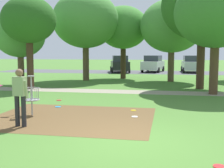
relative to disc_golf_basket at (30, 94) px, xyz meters
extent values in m
plane|color=#47752D|center=(3.72, -2.36, -0.75)|extent=(160.00, 160.00, 0.00)
cube|color=brown|center=(1.55, -0.11, -0.75)|extent=(5.40, 4.32, 0.01)
cylinder|color=#9E9EA3|center=(0.06, -0.01, -0.08)|extent=(0.05, 0.05, 1.35)
cylinder|color=#9E9EA3|center=(0.06, -0.01, 0.62)|extent=(0.24, 0.24, 0.04)
torus|color=#9E9EA3|center=(0.06, -0.01, 0.20)|extent=(0.58, 0.58, 0.02)
torus|color=#9E9EA3|center=(0.06, -0.01, -0.20)|extent=(0.55, 0.55, 0.03)
cylinder|color=#9E9EA3|center=(0.06, -0.01, -0.22)|extent=(0.48, 0.48, 0.02)
cylinder|color=gray|center=(0.30, -0.01, 0.00)|extent=(0.01, 0.01, 0.40)
cylinder|color=gray|center=(0.25, 0.13, 0.00)|extent=(0.01, 0.01, 0.40)
cylinder|color=gray|center=(0.13, 0.22, 0.00)|extent=(0.01, 0.01, 0.40)
cylinder|color=gray|center=(-0.01, 0.22, 0.00)|extent=(0.01, 0.01, 0.40)
cylinder|color=gray|center=(-0.13, 0.13, 0.00)|extent=(0.01, 0.01, 0.40)
cylinder|color=gray|center=(-0.18, -0.01, 0.00)|extent=(0.01, 0.01, 0.40)
cylinder|color=gray|center=(-0.13, -0.15, 0.00)|extent=(0.01, 0.01, 0.40)
cylinder|color=gray|center=(-0.01, -0.24, 0.00)|extent=(0.01, 0.01, 0.40)
cylinder|color=gray|center=(0.13, -0.24, 0.00)|extent=(0.01, 0.01, 0.40)
cylinder|color=gray|center=(0.25, -0.15, 0.00)|extent=(0.01, 0.01, 0.40)
cylinder|color=#4C3823|center=(-0.49, 0.09, -0.20)|extent=(0.04, 0.04, 1.10)
cube|color=gold|center=(-0.49, 0.09, 0.30)|extent=(0.28, 0.03, 0.20)
cylinder|color=#232328|center=(0.33, -1.51, -0.29)|extent=(0.14, 0.14, 0.92)
cylinder|color=#232328|center=(0.55, -1.54, -0.29)|extent=(0.14, 0.14, 0.92)
cube|color=#93A875|center=(0.44, -1.53, 0.45)|extent=(0.38, 0.26, 0.56)
sphere|color=brown|center=(0.44, -1.53, 0.85)|extent=(0.22, 0.22, 0.22)
cylinder|color=#93A875|center=(0.25, -1.48, 0.36)|extent=(0.11, 0.17, 0.55)
cylinder|color=#93A875|center=(0.63, -1.53, 0.36)|extent=(0.11, 0.17, 0.55)
cylinder|color=#1E93DB|center=(0.46, -1.35, 0.22)|extent=(0.22, 0.22, 0.02)
cylinder|color=red|center=(-0.16, 3.14, -0.74)|extent=(0.22, 0.22, 0.02)
cylinder|color=gold|center=(3.45, 1.44, -0.74)|extent=(0.21, 0.21, 0.02)
cylinder|color=white|center=(3.61, 0.37, -0.74)|extent=(0.21, 0.21, 0.02)
cylinder|color=#1E93DB|center=(0.38, 1.60, -0.74)|extent=(0.24, 0.24, 0.02)
cylinder|color=red|center=(5.68, -3.68, -0.74)|extent=(0.23, 0.23, 0.02)
cylinder|color=#422D1E|center=(6.63, 8.93, 0.80)|extent=(0.47, 0.47, 3.12)
ellipsoid|color=#285B1E|center=(6.63, 8.93, 4.17)|extent=(4.82, 4.82, 4.10)
cylinder|color=brown|center=(-4.99, 8.81, 0.25)|extent=(0.41, 0.41, 2.02)
ellipsoid|color=#4C8E3D|center=(-4.99, 8.81, 2.50)|extent=(3.31, 3.31, 2.81)
cylinder|color=#4C3823|center=(7.05, 6.54, 0.55)|extent=(0.45, 0.45, 2.61)
ellipsoid|color=#38752D|center=(7.05, 6.54, 3.45)|extent=(4.23, 4.23, 3.60)
cylinder|color=#422D1E|center=(-3.49, 7.13, 0.69)|extent=(0.41, 0.41, 2.89)
ellipsoid|color=#285B1E|center=(-3.49, 7.13, 3.36)|extent=(3.25, 3.25, 2.77)
cylinder|color=brown|center=(4.94, 13.07, 0.44)|extent=(0.47, 0.47, 2.39)
ellipsoid|color=#4C8E3D|center=(4.94, 13.07, 3.38)|extent=(4.65, 4.65, 3.95)
cylinder|color=#422D1E|center=(1.04, 14.87, 0.58)|extent=(0.45, 0.45, 2.68)
ellipsoid|color=#428433|center=(1.04, 14.87, 3.47)|extent=(4.13, 4.13, 3.51)
cylinder|color=brown|center=(-1.58, 12.75, 0.63)|extent=(0.48, 0.48, 2.76)
ellipsoid|color=#4C8E3D|center=(-1.58, 12.75, 3.91)|extent=(5.09, 5.09, 4.32)
cube|color=#4C4C51|center=(3.72, 23.06, -0.75)|extent=(36.00, 6.00, 0.01)
cube|color=black|center=(-0.43, 22.30, 0.00)|extent=(2.75, 4.51, 0.90)
cube|color=#2D333D|center=(-0.43, 22.30, 0.77)|extent=(2.06, 2.50, 0.64)
cylinder|color=black|center=(-1.62, 23.35, -0.45)|extent=(0.32, 0.63, 0.60)
cylinder|color=black|center=(0.13, 23.78, -0.45)|extent=(0.32, 0.63, 0.60)
cylinder|color=black|center=(-1.00, 20.82, -0.45)|extent=(0.32, 0.63, 0.60)
cylinder|color=black|center=(0.75, 21.25, -0.45)|extent=(0.32, 0.63, 0.60)
cube|color=silver|center=(3.11, 23.68, 0.00)|extent=(2.51, 4.45, 0.90)
cube|color=#2D333D|center=(3.11, 23.68, 0.77)|extent=(1.94, 2.43, 0.64)
cylinder|color=black|center=(2.45, 25.12, -0.45)|extent=(0.28, 0.62, 0.60)
cylinder|color=black|center=(4.22, 24.81, -0.45)|extent=(0.28, 0.62, 0.60)
cylinder|color=black|center=(1.99, 22.56, -0.45)|extent=(0.28, 0.62, 0.60)
cylinder|color=black|center=(3.77, 22.24, -0.45)|extent=(0.28, 0.62, 0.60)
cube|color=#B2B7BC|center=(7.25, 23.80, 0.00)|extent=(1.93, 4.26, 0.90)
cube|color=#2D333D|center=(7.25, 23.80, 0.77)|extent=(1.65, 2.23, 0.64)
cylinder|color=black|center=(6.31, 25.08, -0.45)|extent=(0.20, 0.61, 0.60)
cylinder|color=black|center=(8.11, 25.13, -0.45)|extent=(0.20, 0.61, 0.60)
cylinder|color=black|center=(6.40, 22.47, -0.45)|extent=(0.20, 0.61, 0.60)
cylinder|color=black|center=(8.20, 22.53, -0.45)|extent=(0.20, 0.61, 0.60)
cube|color=gray|center=(3.72, 6.68, -0.75)|extent=(40.00, 1.59, 0.00)
camera|label=1|loc=(4.66, -9.36, 1.43)|focal=46.98mm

